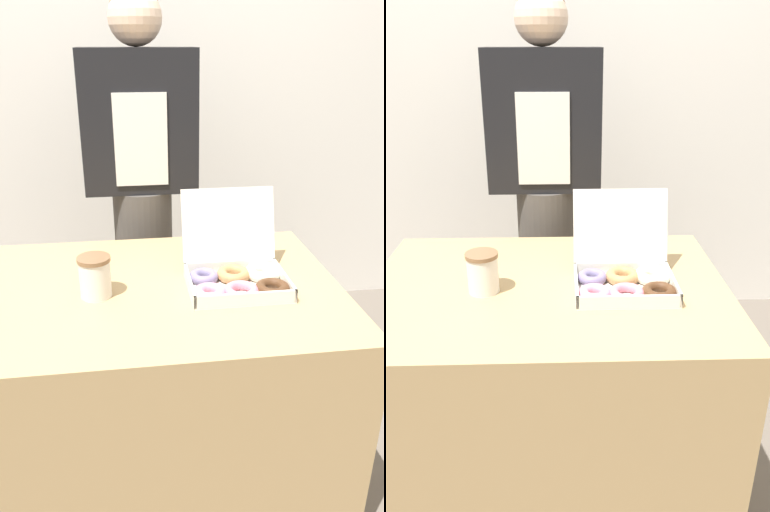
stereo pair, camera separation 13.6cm
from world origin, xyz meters
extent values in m
plane|color=#665B51|center=(0.00, 0.00, 0.00)|extent=(14.00, 14.00, 0.00)
cube|color=silver|center=(0.00, 1.24, 1.30)|extent=(10.00, 0.05, 2.60)
cube|color=tan|center=(0.00, 0.00, 0.37)|extent=(1.11, 0.82, 0.73)
cube|color=white|center=(0.23, -0.05, 0.73)|extent=(0.30, 0.23, 0.01)
cube|color=white|center=(0.09, -0.05, 0.75)|extent=(0.01, 0.23, 0.04)
cube|color=white|center=(0.38, -0.05, 0.75)|extent=(0.01, 0.23, 0.04)
cube|color=white|center=(0.23, -0.16, 0.75)|extent=(0.30, 0.01, 0.04)
cube|color=white|center=(0.23, 0.06, 0.75)|extent=(0.30, 0.01, 0.04)
cube|color=white|center=(0.23, 0.10, 0.88)|extent=(0.30, 0.08, 0.22)
torus|color=pink|center=(0.14, -0.10, 0.75)|extent=(0.11, 0.11, 0.03)
torus|color=slate|center=(0.14, 0.01, 0.75)|extent=(0.13, 0.13, 0.03)
torus|color=pink|center=(0.23, -0.10, 0.75)|extent=(0.14, 0.14, 0.03)
torus|color=#B27F4C|center=(0.23, 0.01, 0.75)|extent=(0.15, 0.15, 0.03)
torus|color=#4C2D19|center=(0.33, -0.10, 0.75)|extent=(0.12, 0.12, 0.03)
torus|color=silver|center=(0.33, 0.01, 0.75)|extent=(0.16, 0.16, 0.03)
cylinder|color=silver|center=(-0.19, -0.04, 0.79)|extent=(0.09, 0.09, 0.11)
cylinder|color=brown|center=(-0.19, -0.04, 0.85)|extent=(0.10, 0.10, 0.01)
cylinder|color=#4C4742|center=(-0.02, 0.66, 0.43)|extent=(0.25, 0.25, 0.86)
cube|color=black|center=(-0.02, 0.66, 1.13)|extent=(0.45, 0.20, 0.55)
cube|color=silver|center=(-0.02, 0.55, 1.08)|extent=(0.20, 0.01, 0.35)
sphere|color=beige|center=(-0.02, 0.66, 1.51)|extent=(0.20, 0.20, 0.20)
sphere|color=#5B3319|center=(-0.02, 0.67, 1.53)|extent=(0.19, 0.19, 0.19)
camera|label=1|loc=(-0.09, -1.37, 1.43)|focal=35.00mm
camera|label=2|loc=(0.05, -1.39, 1.43)|focal=35.00mm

